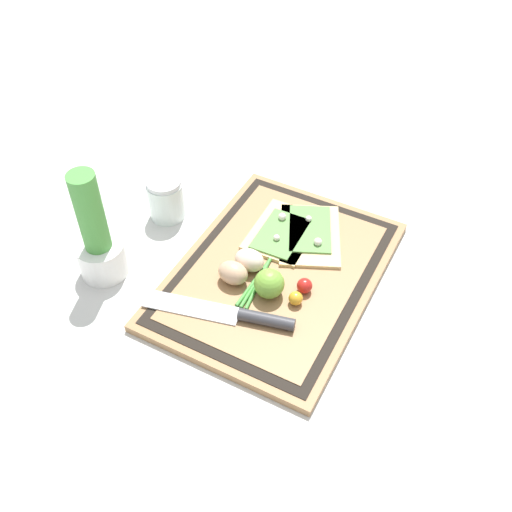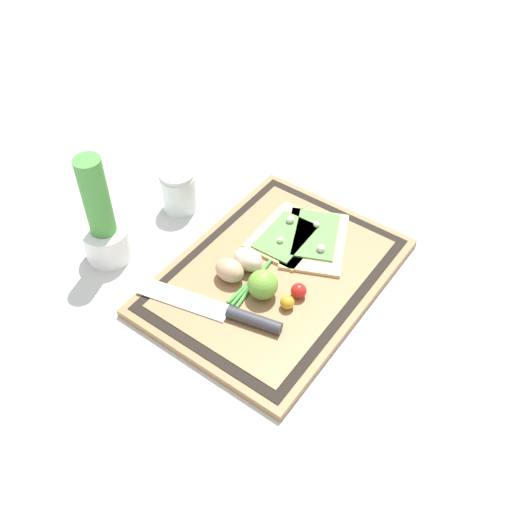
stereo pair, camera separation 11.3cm
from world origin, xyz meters
name	(u,v)px [view 2 (the right image)]	position (x,y,z in m)	size (l,w,h in m)	color
ground_plane	(275,279)	(0.00, 0.00, 0.00)	(6.00, 6.00, 0.00)	silver
cutting_board	(275,276)	(0.00, 0.00, 0.01)	(0.48, 0.36, 0.02)	#997047
pizza_slice_near	(315,240)	(0.11, -0.02, 0.02)	(0.20, 0.18, 0.02)	#DBBC7F
pizza_slice_far	(288,235)	(0.09, 0.03, 0.02)	(0.16, 0.12, 0.02)	#DBBC7F
knife	(232,314)	(-0.13, 0.00, 0.03)	(0.09, 0.27, 0.02)	silver
egg_brown	(230,270)	(-0.06, 0.06, 0.04)	(0.04, 0.06, 0.04)	tan
egg_pink	(248,259)	(-0.02, 0.05, 0.04)	(0.04, 0.06, 0.04)	beige
lime	(263,285)	(-0.06, -0.01, 0.05)	(0.06, 0.06, 0.06)	#70A838
cherry_tomato_red	(299,291)	(-0.02, -0.07, 0.03)	(0.03, 0.03, 0.03)	red
cherry_tomato_yellow	(287,302)	(-0.06, -0.06, 0.03)	(0.03, 0.03, 0.03)	gold
scallion_bunch	(269,263)	(0.01, 0.02, 0.02)	(0.25, 0.04, 0.01)	#47933D
herb_pot	(103,225)	(-0.14, 0.30, 0.08)	(0.09, 0.09, 0.23)	white
sauce_jar	(179,193)	(0.05, 0.28, 0.04)	(0.07, 0.07, 0.09)	silver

